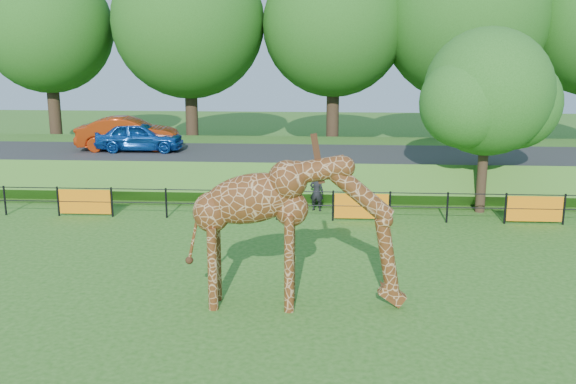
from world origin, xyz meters
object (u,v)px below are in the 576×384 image
Objects in this scene: car_blue at (140,137)px; tree_east at (490,97)px; giraffe at (297,232)px; visitor at (317,192)px; car_red at (128,133)px.

tree_east reaches higher than car_blue.
car_blue is at bearing 118.52° from giraffe.
visitor is at bearing -177.69° from tree_east.
tree_east is at bearing -114.49° from car_red.
car_blue is 0.85× the size of car_red.
giraffe is 11.60m from tree_east.
giraffe is 1.34× the size of car_blue.
tree_east is at bearing 54.03° from giraffe.
tree_east is at bearing -161.71° from visitor.
giraffe is at bearing -155.94° from car_red.
visitor is at bearing 87.12° from giraffe.
visitor is at bearing -121.63° from car_blue.
car_red is at bearing -13.92° from visitor.
car_red is at bearing 162.33° from tree_east.
car_blue is at bearing -125.96° from car_red.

